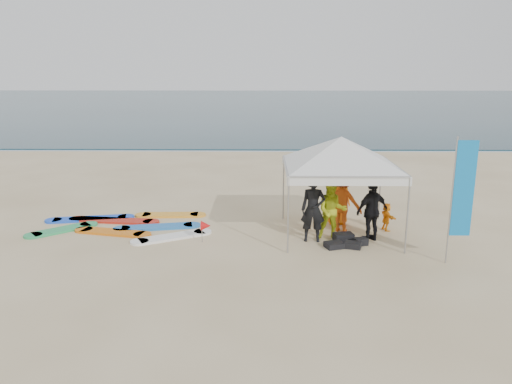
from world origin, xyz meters
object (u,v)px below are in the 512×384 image
object	(u,v)px
person_black_a	(313,209)
feather_flag	(462,190)
person_seated	(386,217)
surfboard_spread	(125,225)
person_orange_a	(342,201)
person_orange_b	(338,197)
person_yellow	(332,211)
person_black_b	(372,211)
canopy_tent	(342,137)
marker_pennant	(206,226)

from	to	relation	value
person_black_a	feather_flag	world-z (taller)	feather_flag
person_seated	surfboard_spread	xyz separation A→B (m)	(-8.26, 0.31, -0.40)
person_orange_a	feather_flag	xyz separation A→B (m)	(2.56, -2.62, 1.00)
person_orange_b	person_seated	xyz separation A→B (m)	(1.44, -0.66, -0.45)
person_black_a	person_yellow	xyz separation A→B (m)	(0.56, 0.11, -0.07)
person_black_a	person_orange_b	distance (m)	1.92
person_orange_a	person_orange_b	xyz separation A→B (m)	(-0.04, 0.72, -0.06)
person_black_b	person_seated	xyz separation A→B (m)	(0.68, 0.95, -0.46)
person_black_a	person_seated	bearing A→B (deg)	27.85
canopy_tent	surfboard_spread	distance (m)	7.35
person_orange_a	person_black_b	xyz separation A→B (m)	(0.72, -0.89, -0.04)
feather_flag	marker_pennant	world-z (taller)	feather_flag
marker_pennant	surfboard_spread	bearing A→B (deg)	151.94
person_orange_b	marker_pennant	size ratio (longest dim) A/B	2.78
person_black_b	person_orange_b	size ratio (longest dim) A/B	1.02
person_orange_a	person_orange_b	bearing A→B (deg)	-66.77
person_black_b	feather_flag	xyz separation A→B (m)	(1.83, -1.73, 1.04)
person_black_b	canopy_tent	distance (m)	2.32
person_orange_a	person_seated	xyz separation A→B (m)	(1.40, 0.06, -0.50)
person_orange_a	feather_flag	distance (m)	3.80
person_seated	surfboard_spread	world-z (taller)	person_seated
person_orange_a	person_orange_b	size ratio (longest dim) A/B	1.06
person_yellow	person_seated	world-z (taller)	person_yellow
marker_pennant	person_yellow	bearing A→B (deg)	4.13
person_yellow	canopy_tent	bearing A→B (deg)	64.74
person_black_b	person_seated	world-z (taller)	person_black_b
person_black_a	person_yellow	bearing A→B (deg)	15.84
person_black_a	person_black_b	world-z (taller)	person_black_a
person_orange_b	surfboard_spread	world-z (taller)	person_orange_b
person_yellow	marker_pennant	world-z (taller)	person_yellow
person_seated	feather_flag	size ratio (longest dim) A/B	0.27
person_orange_a	canopy_tent	size ratio (longest dim) A/B	0.42
person_yellow	person_black_a	bearing A→B (deg)	-165.83
surfboard_spread	person_orange_b	bearing A→B (deg)	2.96
person_orange_b	marker_pennant	xyz separation A→B (m)	(-4.05, -1.83, -0.39)
person_orange_b	person_orange_a	bearing A→B (deg)	93.12
person_yellow	feather_flag	world-z (taller)	feather_flag
surfboard_spread	marker_pennant	bearing A→B (deg)	-28.06
feather_flag	surfboard_spread	distance (m)	10.06
surfboard_spread	canopy_tent	bearing A→B (deg)	-6.10
person_orange_b	marker_pennant	distance (m)	4.46
surfboard_spread	person_orange_a	bearing A→B (deg)	-3.06
person_yellow	surfboard_spread	distance (m)	6.60
canopy_tent	person_black_b	bearing A→B (deg)	-31.61
person_black_a	person_seated	size ratio (longest dim) A/B	2.20
person_yellow	surfboard_spread	xyz separation A→B (m)	(-6.43, 1.21, -0.86)
person_orange_a	feather_flag	size ratio (longest dim) A/B	0.57
person_orange_b	person_seated	distance (m)	1.65
person_yellow	person_black_b	world-z (taller)	person_black_b
person_orange_a	person_seated	world-z (taller)	person_orange_a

